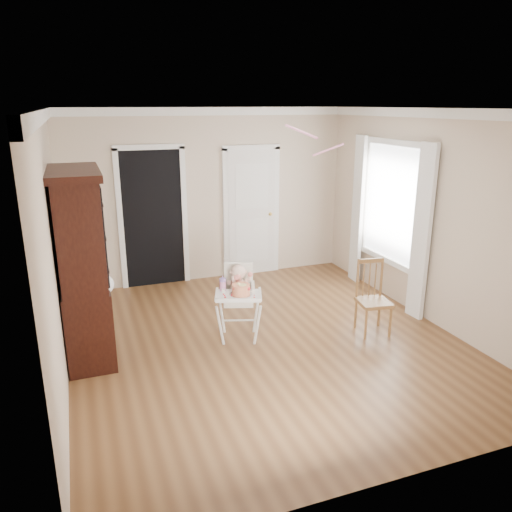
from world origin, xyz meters
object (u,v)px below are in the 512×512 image
object	(u,v)px
cake	(241,289)
dining_chair	(373,299)
china_cabinet	(83,266)
sippy_cup	(223,284)
high_chair	(239,294)

from	to	relation	value
cake	dining_chair	size ratio (longest dim) A/B	0.29
china_cabinet	dining_chair	world-z (taller)	china_cabinet
sippy_cup	china_cabinet	size ratio (longest dim) A/B	0.09
high_chair	cake	world-z (taller)	high_chair
cake	china_cabinet	size ratio (longest dim) A/B	0.13
high_chair	cake	distance (m)	0.25
high_chair	sippy_cup	bearing A→B (deg)	-155.91
dining_chair	high_chair	bearing A→B (deg)	175.45
china_cabinet	cake	bearing A→B (deg)	-15.02
cake	dining_chair	xyz separation A→B (m)	(1.66, -0.18, -0.29)
dining_chair	china_cabinet	bearing A→B (deg)	178.11
high_chair	china_cabinet	bearing A→B (deg)	-169.45
sippy_cup	dining_chair	world-z (taller)	dining_chair
cake	sippy_cup	xyz separation A→B (m)	(-0.16, 0.19, 0.02)
sippy_cup	china_cabinet	xyz separation A→B (m)	(-1.51, 0.26, 0.32)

